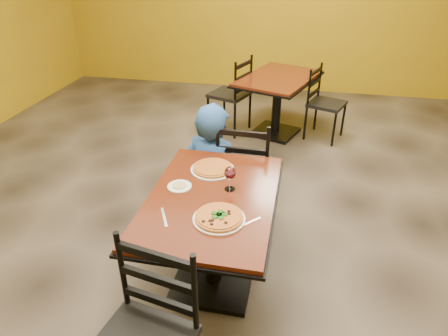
% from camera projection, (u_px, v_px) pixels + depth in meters
% --- Properties ---
extents(floor, '(7.00, 8.00, 0.01)m').
position_uv_depth(floor, '(227.00, 238.00, 3.32)').
color(floor, black).
rests_on(floor, ground).
extents(table_main, '(0.83, 1.23, 0.75)m').
position_uv_depth(table_main, '(212.00, 221.00, 2.62)').
color(table_main, '#5D1F0E').
rests_on(table_main, floor).
extents(table_second, '(1.11, 1.34, 0.75)m').
position_uv_depth(table_second, '(278.00, 92.00, 4.87)').
color(table_second, '#5D1F0E').
rests_on(table_second, floor).
extents(chair_main_far, '(0.44, 0.44, 0.96)m').
position_uv_depth(chair_main_far, '(246.00, 168.00, 3.39)').
color(chair_main_far, black).
rests_on(chair_main_far, floor).
extents(chair_second_left, '(0.56, 0.56, 0.96)m').
position_uv_depth(chair_second_left, '(229.00, 95.00, 5.01)').
color(chair_second_left, black).
rests_on(chair_second_left, floor).
extents(chair_second_right, '(0.51, 0.51, 0.88)m').
position_uv_depth(chair_second_right, '(327.00, 104.00, 4.82)').
color(chair_second_right, black).
rests_on(chair_second_right, floor).
extents(diner, '(0.64, 0.52, 1.08)m').
position_uv_depth(diner, '(213.00, 164.00, 3.33)').
color(diner, navy).
rests_on(diner, floor).
extents(plate_main, '(0.31, 0.31, 0.01)m').
position_uv_depth(plate_main, '(219.00, 219.00, 2.31)').
color(plate_main, white).
rests_on(plate_main, table_main).
extents(pizza_main, '(0.28, 0.28, 0.02)m').
position_uv_depth(pizza_main, '(219.00, 217.00, 2.30)').
color(pizza_main, '#95230A').
rests_on(pizza_main, plate_main).
extents(plate_far, '(0.31, 0.31, 0.01)m').
position_uv_depth(plate_far, '(212.00, 170.00, 2.81)').
color(plate_far, white).
rests_on(plate_far, table_main).
extents(pizza_far, '(0.28, 0.28, 0.02)m').
position_uv_depth(pizza_far, '(212.00, 168.00, 2.80)').
color(pizza_far, '#BD7224').
rests_on(pizza_far, plate_far).
extents(side_plate, '(0.16, 0.16, 0.01)m').
position_uv_depth(side_plate, '(180.00, 186.00, 2.62)').
color(side_plate, white).
rests_on(side_plate, table_main).
extents(dip, '(0.09, 0.09, 0.01)m').
position_uv_depth(dip, '(179.00, 185.00, 2.61)').
color(dip, tan).
rests_on(dip, side_plate).
extents(wine_glass, '(0.08, 0.08, 0.18)m').
position_uv_depth(wine_glass, '(230.00, 177.00, 2.55)').
color(wine_glass, white).
rests_on(wine_glass, table_main).
extents(fork, '(0.10, 0.18, 0.00)m').
position_uv_depth(fork, '(164.00, 217.00, 2.33)').
color(fork, silver).
rests_on(fork, table_main).
extents(knife, '(0.15, 0.16, 0.00)m').
position_uv_depth(knife, '(246.00, 224.00, 2.27)').
color(knife, silver).
rests_on(knife, table_main).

